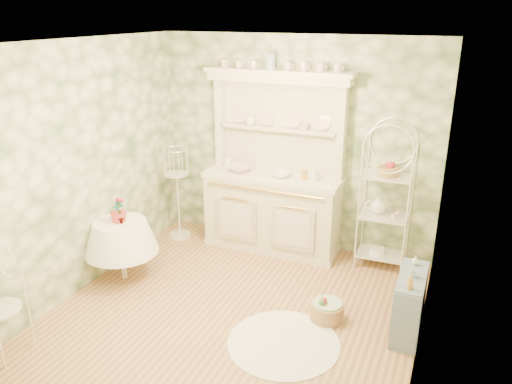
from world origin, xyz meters
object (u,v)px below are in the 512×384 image
at_px(birdcage_stand, 177,187).
at_px(floor_basket, 327,311).
at_px(round_table, 122,249).
at_px(kitchen_dresser, 273,164).
at_px(bakers_rack, 386,197).
at_px(side_shelf, 409,303).

relative_size(birdcage_stand, floor_basket, 4.96).
relative_size(round_table, floor_basket, 2.58).
xyz_separation_m(kitchen_dresser, bakers_rack, (1.40, 0.06, -0.26)).
relative_size(side_shelf, round_table, 0.95).
relative_size(bakers_rack, side_shelf, 2.47).
height_order(round_table, floor_basket, round_table).
relative_size(kitchen_dresser, side_shelf, 3.18).
distance_m(bakers_rack, birdcage_stand, 2.72).
bearing_deg(birdcage_stand, bakers_rack, 5.29).
xyz_separation_m(kitchen_dresser, floor_basket, (1.11, -1.32, -1.05)).
relative_size(bakers_rack, birdcage_stand, 1.22).
bearing_deg(side_shelf, round_table, 177.08).
xyz_separation_m(bakers_rack, side_shelf, (0.48, -1.27, -0.58)).
height_order(round_table, birdcage_stand, birdcage_stand).
height_order(side_shelf, round_table, round_table).
bearing_deg(floor_basket, bakers_rack, 77.90).
relative_size(bakers_rack, round_table, 2.35).
bearing_deg(floor_basket, birdcage_stand, 154.71).
relative_size(round_table, birdcage_stand, 0.52).
relative_size(kitchen_dresser, floor_basket, 7.81).
bearing_deg(side_shelf, birdcage_stand, 155.40).
xyz_separation_m(round_table, floor_basket, (2.41, 0.10, -0.28)).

